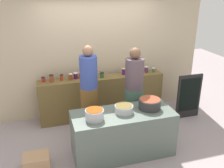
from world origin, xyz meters
name	(u,v)px	position (x,y,z in m)	size (l,w,h in m)	color
ground	(117,143)	(0.00, 0.00, 0.00)	(12.00, 12.00, 0.00)	#9B8E90
storefront_wall	(98,47)	(0.00, 1.45, 1.50)	(4.80, 0.12, 3.00)	tan
display_shelf	(102,97)	(0.00, 1.10, 0.46)	(2.70, 0.36, 0.92)	brown
prep_table	(123,133)	(0.00, -0.30, 0.39)	(1.70, 0.70, 0.79)	#526056
preserve_jar_0	(43,79)	(-1.20, 1.17, 0.98)	(0.07, 0.07, 0.10)	#B02128
preserve_jar_1	(51,78)	(-1.04, 1.11, 1.00)	(0.09, 0.09, 0.15)	brown
preserve_jar_2	(62,77)	(-0.84, 1.16, 0.98)	(0.07, 0.07, 0.12)	#AF3715
preserve_jar_3	(71,77)	(-0.66, 1.11, 0.99)	(0.07, 0.07, 0.14)	brown
preserve_jar_4	(76,76)	(-0.55, 1.17, 0.99)	(0.09, 0.09, 0.13)	#461545
preserve_jar_5	(80,75)	(-0.45, 1.16, 0.99)	(0.08, 0.08, 0.13)	#B22C12
preserve_jar_6	(89,75)	(-0.27, 1.13, 0.99)	(0.09, 0.09, 0.12)	gold
preserve_jar_7	(95,76)	(-0.17, 1.06, 0.99)	(0.07, 0.07, 0.13)	orange
preserve_jar_8	(102,75)	(-0.01, 1.07, 0.98)	(0.08, 0.08, 0.12)	#315E30
preserve_jar_9	(124,71)	(0.49, 1.12, 0.99)	(0.07, 0.07, 0.14)	#51175F
preserve_jar_10	(128,72)	(0.59, 1.11, 0.98)	(0.08, 0.08, 0.11)	#491C47
preserve_jar_11	(134,71)	(0.72, 1.10, 0.99)	(0.08, 0.08, 0.14)	red
preserve_jar_12	(139,71)	(0.85, 1.11, 0.97)	(0.07, 0.07, 0.10)	#385533
preserve_jar_13	(146,69)	(1.03, 1.12, 0.99)	(0.09, 0.09, 0.13)	#552C50
preserve_jar_14	(153,70)	(1.19, 1.09, 0.97)	(0.07, 0.07, 0.10)	#3C603B
cooking_pot_left	(95,115)	(-0.50, -0.38, 0.87)	(0.29, 0.29, 0.17)	#B7B7BC
cooking_pot_center	(124,109)	(0.02, -0.29, 0.85)	(0.31, 0.31, 0.13)	#B7B7BC
cooking_pot_right	(150,104)	(0.48, -0.27, 0.87)	(0.38, 0.38, 0.17)	#2D2D2D
cook_with_tongs	(89,96)	(-0.41, 0.47, 0.81)	(0.34, 0.34, 1.77)	brown
cook_in_cap	(134,96)	(0.41, 0.28, 0.78)	(0.35, 0.35, 1.72)	#3D5D4A
bread_crate	(37,162)	(-1.45, -0.30, 0.12)	(0.41, 0.31, 0.24)	tan
chalkboard_sign	(189,96)	(1.78, 0.51, 0.50)	(0.56, 0.05, 0.99)	black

